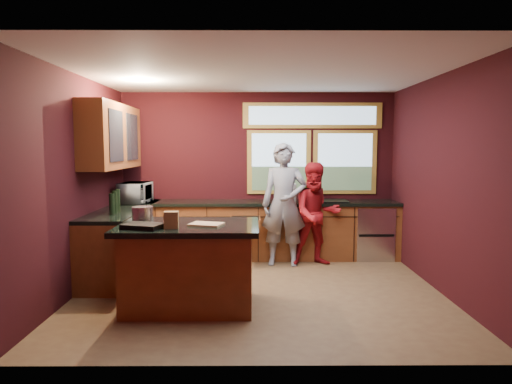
{
  "coord_description": "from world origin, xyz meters",
  "views": [
    {
      "loc": [
        -0.07,
        -5.61,
        1.81
      ],
      "look_at": [
        -0.04,
        0.4,
        1.21
      ],
      "focal_mm": 32.0,
      "sensor_mm": 36.0,
      "label": 1
    }
  ],
  "objects_px": {
    "person_red": "(316,214)",
    "cutting_board": "(206,224)",
    "person_grey": "(284,204)",
    "stock_pot": "(143,214)",
    "island": "(190,265)"
  },
  "relations": [
    {
      "from": "person_grey",
      "to": "cutting_board",
      "type": "relative_size",
      "value": 5.34
    },
    {
      "from": "cutting_board",
      "to": "stock_pot",
      "type": "bearing_deg",
      "value": 165.07
    },
    {
      "from": "person_red",
      "to": "stock_pot",
      "type": "relative_size",
      "value": 6.55
    },
    {
      "from": "island",
      "to": "person_grey",
      "type": "xyz_separation_m",
      "value": [
        1.19,
        1.84,
        0.46
      ]
    },
    {
      "from": "person_grey",
      "to": "stock_pot",
      "type": "xyz_separation_m",
      "value": [
        -1.74,
        -1.69,
        0.1
      ]
    },
    {
      "from": "person_red",
      "to": "stock_pot",
      "type": "distance_m",
      "value": 2.81
    },
    {
      "from": "person_grey",
      "to": "cutting_board",
      "type": "xyz_separation_m",
      "value": [
        -0.99,
        -1.89,
        0.02
      ]
    },
    {
      "from": "person_red",
      "to": "cutting_board",
      "type": "bearing_deg",
      "value": -136.52
    },
    {
      "from": "person_red",
      "to": "stock_pot",
      "type": "xyz_separation_m",
      "value": [
        -2.23,
        -1.69,
        0.25
      ]
    },
    {
      "from": "island",
      "to": "person_red",
      "type": "xyz_separation_m",
      "value": [
        1.68,
        1.84,
        0.31
      ]
    },
    {
      "from": "person_red",
      "to": "cutting_board",
      "type": "xyz_separation_m",
      "value": [
        -1.48,
        -1.89,
        0.17
      ]
    },
    {
      "from": "person_red",
      "to": "stock_pot",
      "type": "bearing_deg",
      "value": -151.31
    },
    {
      "from": "person_red",
      "to": "cutting_board",
      "type": "distance_m",
      "value": 2.4
    },
    {
      "from": "island",
      "to": "cutting_board",
      "type": "bearing_deg",
      "value": -14.04
    },
    {
      "from": "person_grey",
      "to": "stock_pot",
      "type": "bearing_deg",
      "value": -129.22
    }
  ]
}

